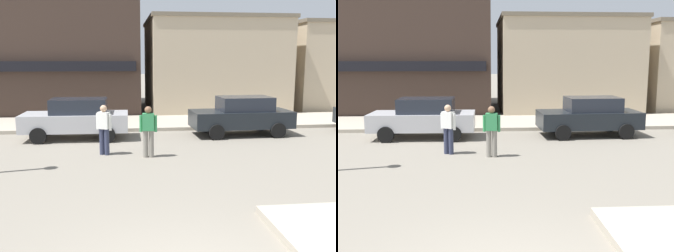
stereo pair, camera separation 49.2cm
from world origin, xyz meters
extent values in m
cube|color=#A89E8C|center=(0.00, 14.00, 0.07)|extent=(80.00, 4.00, 0.15)
cube|color=#B7B7BC|center=(-2.64, 10.77, 0.67)|extent=(4.03, 1.78, 0.66)
cube|color=#1E232D|center=(-2.49, 10.77, 1.28)|extent=(2.11, 1.44, 0.56)
cylinder|color=black|center=(-3.90, 9.95, 0.30)|extent=(0.60, 0.19, 0.60)
cylinder|color=black|center=(-3.87, 11.65, 0.30)|extent=(0.60, 0.19, 0.60)
cylinder|color=black|center=(-1.42, 9.90, 0.30)|extent=(0.60, 0.19, 0.60)
cylinder|color=black|center=(-1.39, 11.60, 0.30)|extent=(0.60, 0.19, 0.60)
cube|color=black|center=(3.91, 10.80, 0.67)|extent=(4.06, 1.85, 0.66)
cube|color=#1E232D|center=(4.06, 10.81, 1.28)|extent=(2.13, 1.47, 0.56)
cylinder|color=black|center=(2.70, 9.90, 0.30)|extent=(0.61, 0.20, 0.60)
cylinder|color=black|center=(2.64, 11.60, 0.30)|extent=(0.61, 0.20, 0.60)
cylinder|color=black|center=(5.18, 10.00, 0.30)|extent=(0.61, 0.20, 0.60)
cylinder|color=black|center=(5.12, 11.70, 0.30)|extent=(0.61, 0.20, 0.60)
cylinder|color=gray|center=(0.03, 7.54, 0.42)|extent=(0.16, 0.16, 0.85)
cylinder|color=gray|center=(-0.15, 7.56, 0.42)|extent=(0.16, 0.16, 0.85)
cube|color=#338C51|center=(-0.06, 7.55, 1.12)|extent=(0.38, 0.26, 0.54)
sphere|color=brown|center=(-0.06, 7.55, 1.50)|extent=(0.22, 0.22, 0.22)
cylinder|color=#338C51|center=(0.16, 7.52, 1.07)|extent=(0.10, 0.10, 0.52)
cylinder|color=#338C51|center=(-0.29, 7.57, 1.07)|extent=(0.10, 0.10, 0.52)
cylinder|color=#2D334C|center=(-1.37, 7.99, 0.42)|extent=(0.16, 0.16, 0.85)
cylinder|color=#2D334C|center=(-1.53, 8.08, 0.42)|extent=(0.16, 0.16, 0.85)
cube|color=white|center=(-1.45, 8.03, 1.12)|extent=(0.42, 0.36, 0.54)
sphere|color=tan|center=(-1.45, 8.03, 1.50)|extent=(0.22, 0.22, 0.22)
cylinder|color=white|center=(-1.24, 7.93, 1.07)|extent=(0.12, 0.12, 0.52)
cylinder|color=white|center=(-1.65, 8.14, 1.07)|extent=(0.12, 0.12, 0.52)
cube|color=#3D2D26|center=(-4.75, 20.98, 3.80)|extent=(9.81, 9.96, 7.61)
cube|color=black|center=(-4.75, 15.85, 2.70)|extent=(9.32, 0.40, 0.50)
cube|color=tan|center=(4.60, 19.40, 2.60)|extent=(7.61, 7.36, 5.20)
cube|color=#716452|center=(4.60, 19.40, 5.30)|extent=(7.77, 7.51, 0.20)
camera|label=1|loc=(-0.89, -4.46, 3.03)|focal=42.00mm
camera|label=2|loc=(-0.40, -4.51, 3.03)|focal=42.00mm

